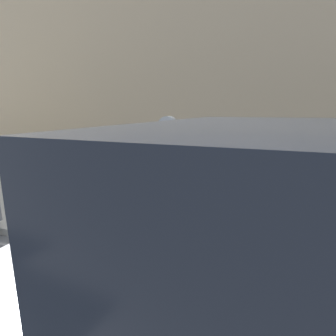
# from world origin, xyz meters

# --- Properties ---
(ground_plane) EXTENTS (60.00, 60.00, 0.00)m
(ground_plane) POSITION_xyz_m (0.00, 0.00, 0.00)
(ground_plane) COLOR slate
(sidewalk) EXTENTS (24.00, 2.80, 0.11)m
(sidewalk) POSITION_xyz_m (0.00, 2.20, 0.05)
(sidewalk) COLOR #ADAAA3
(sidewalk) RESTS_ON ground_plane
(building_facade) EXTENTS (24.00, 0.30, 6.35)m
(building_facade) POSITION_xyz_m (0.00, 5.27, 3.17)
(building_facade) COLOR tan
(building_facade) RESTS_ON ground_plane
(parking_meter) EXTENTS (0.23, 0.15, 1.62)m
(parking_meter) POSITION_xyz_m (-0.07, 1.25, 1.30)
(parking_meter) COLOR slate
(parking_meter) RESTS_ON sidewalk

